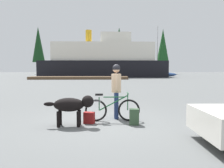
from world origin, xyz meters
TOP-DOWN VIEW (x-y plane):
  - ground_plane at (0.00, 0.00)m, footprint 160.00×160.00m
  - bicycle at (0.25, 0.15)m, footprint 1.73×0.44m
  - person_cyclist at (0.41, 0.57)m, footprint 0.32×0.53m
  - dog at (-0.92, -0.41)m, footprint 1.44×0.47m
  - backpack at (0.89, -0.32)m, footprint 0.30×0.23m
  - handbag_pannier at (-0.45, -0.12)m, footprint 0.35×0.25m
  - dock_pier at (-3.83, 26.45)m, footprint 14.28×2.26m
  - ferry_boat at (-0.22, 35.02)m, footprint 22.14×7.70m
  - sailboat_moored at (9.37, 33.88)m, footprint 7.14×2.00m
  - pine_tree_far_left at (-17.35, 53.28)m, footprint 3.19×3.19m
  - pine_tree_center at (3.59, 51.84)m, footprint 4.33×4.33m
  - pine_tree_far_right at (15.15, 52.88)m, footprint 3.11×3.11m
  - pine_tree_mid_back at (7.15, 58.17)m, footprint 3.98×3.98m

SIDE VIEW (x-z plane):
  - ground_plane at x=0.00m, z-range 0.00..0.00m
  - handbag_pannier at x=-0.45m, z-range 0.00..0.34m
  - dock_pier at x=-3.83m, z-range 0.00..0.40m
  - backpack at x=0.89m, z-range 0.00..0.47m
  - bicycle at x=0.25m, z-range -0.07..0.83m
  - sailboat_moored at x=9.37m, z-range -4.05..5.07m
  - dog at x=-0.92m, z-range 0.16..1.05m
  - person_cyclist at x=0.41m, z-range 0.20..2.00m
  - ferry_boat at x=-0.22m, z-range -1.28..7.21m
  - pine_tree_mid_back at x=7.15m, z-range 1.11..9.73m
  - pine_tree_center at x=3.59m, z-range 1.17..13.09m
  - pine_tree_far_right at x=15.15m, z-range 1.66..13.44m
  - pine_tree_far_left at x=-17.35m, z-range 1.52..13.83m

